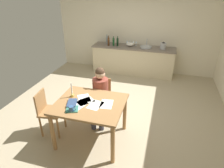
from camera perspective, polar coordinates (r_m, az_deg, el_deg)
ground_plane at (r=4.64m, az=0.91°, el=-7.57°), size 5.20×5.20×0.04m
wall_back at (r=6.51m, az=7.16°, el=15.12°), size 5.20×0.12×2.60m
kitchen_counter at (r=6.39m, az=6.19°, el=7.04°), size 2.61×0.64×0.90m
dining_table at (r=3.45m, az=-6.42°, el=-7.14°), size 1.19×1.00×0.80m
chair_at_table at (r=4.15m, az=-3.07°, el=-3.77°), size 0.45×0.45×0.88m
person_seated at (r=3.93m, az=-3.60°, el=-2.51°), size 0.37×0.62×1.19m
chair_side_empty at (r=3.90m, az=-18.30°, el=-7.40°), size 0.45×0.45×0.88m
coffee_mug at (r=3.19m, az=-11.87°, el=-7.21°), size 0.12×0.08×0.10m
candlestick at (r=3.58m, az=-11.69°, el=-2.59°), size 0.06×0.06×0.28m
book_magazine at (r=3.40m, az=-11.71°, el=-5.54°), size 0.22×0.29×0.03m
book_cookery at (r=3.26m, az=-11.69°, el=-7.26°), size 0.25×0.25×0.02m
paper_letter at (r=3.35m, az=-9.78°, el=-6.12°), size 0.30×0.35×0.00m
paper_bill at (r=3.32m, az=-4.91°, el=-6.20°), size 0.26×0.33×0.00m
paper_envelope at (r=3.33m, az=-1.66°, el=-5.92°), size 0.25×0.32×0.00m
paper_receipt at (r=3.53m, az=-8.24°, el=-4.18°), size 0.34×0.36×0.00m
paper_notice at (r=3.44m, az=-7.86°, el=-5.04°), size 0.35×0.36×0.00m
sink_unit at (r=6.21m, az=9.97°, el=10.76°), size 0.36×0.36×0.24m
bottle_oil at (r=6.48m, az=-1.49°, el=12.82°), size 0.07×0.07×0.31m
bottle_vinegar at (r=6.31m, az=-1.03°, el=12.46°), size 0.06×0.06×0.31m
bottle_wine_red at (r=6.30m, az=0.44°, el=12.35°), size 0.06×0.06×0.29m
bottle_sauce at (r=6.26m, az=1.64°, el=12.29°), size 0.06×0.06×0.30m
mixing_bowl at (r=6.31m, az=5.33°, el=11.61°), size 0.24×0.24×0.11m
stovetop_kettle at (r=6.15m, az=14.85°, el=10.87°), size 0.18×0.18×0.22m
wine_glass_near_sink at (r=6.36m, az=7.15°, el=12.15°), size 0.07×0.07×0.15m
wine_glass_by_kettle at (r=6.38m, az=6.31°, el=12.23°), size 0.07×0.07×0.15m
wine_glass_back_left at (r=6.40m, az=5.24°, el=12.33°), size 0.07×0.07×0.15m
wine_glass_back_right at (r=6.41m, az=4.50°, el=12.39°), size 0.07×0.07×0.15m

